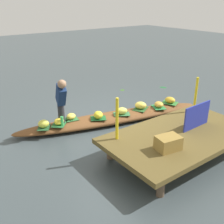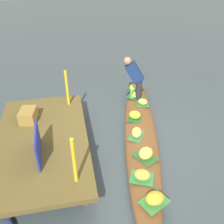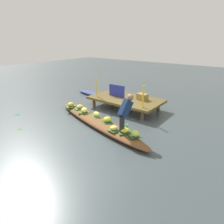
% 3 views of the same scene
% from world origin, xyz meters
% --- Properties ---
extents(canal_water, '(40.00, 40.00, 0.00)m').
position_xyz_m(canal_water, '(0.00, 0.00, 0.00)').
color(canal_water, '#3C464A').
rests_on(canal_water, ground).
extents(dock_platform, '(3.20, 1.80, 0.48)m').
position_xyz_m(dock_platform, '(-0.17, 2.12, 0.42)').
color(dock_platform, brown).
rests_on(dock_platform, ground).
extents(vendor_boat, '(5.22, 1.91, 0.23)m').
position_xyz_m(vendor_boat, '(0.00, 0.00, 0.12)').
color(vendor_boat, brown).
rests_on(vendor_boat, ground).
extents(leaf_mat_0, '(0.48, 0.54, 0.01)m').
position_xyz_m(leaf_mat_0, '(-1.83, 0.34, 0.24)').
color(leaf_mat_0, '#388138').
rests_on(leaf_mat_0, vendor_boat).
extents(banana_bunch_0, '(0.30, 0.35, 0.18)m').
position_xyz_m(banana_bunch_0, '(-1.83, 0.34, 0.33)').
color(banana_bunch_0, gold).
rests_on(banana_bunch_0, vendor_boat).
extents(leaf_mat_1, '(0.48, 0.45, 0.01)m').
position_xyz_m(leaf_mat_1, '(0.48, 0.01, 0.24)').
color(leaf_mat_1, '#1C5E29').
rests_on(leaf_mat_1, vendor_boat).
extents(banana_bunch_1, '(0.33, 0.35, 0.19)m').
position_xyz_m(banana_bunch_1, '(0.48, 0.01, 0.33)').
color(banana_bunch_1, yellow).
rests_on(banana_bunch_1, vendor_boat).
extents(leaf_mat_2, '(0.51, 0.46, 0.01)m').
position_xyz_m(leaf_mat_2, '(-0.17, 0.16, 0.24)').
color(leaf_mat_2, '#397442').
rests_on(leaf_mat_2, vendor_boat).
extents(banana_bunch_2, '(0.36, 0.30, 0.18)m').
position_xyz_m(banana_bunch_2, '(-0.17, 0.16, 0.33)').
color(banana_bunch_2, '#EAE357').
rests_on(banana_bunch_2, vendor_boat).
extents(leaf_mat_3, '(0.55, 0.51, 0.01)m').
position_xyz_m(leaf_mat_3, '(-0.83, 0.17, 0.24)').
color(leaf_mat_3, '#2D5D29').
rests_on(leaf_mat_3, vendor_boat).
extents(banana_bunch_3, '(0.40, 0.41, 0.20)m').
position_xyz_m(banana_bunch_3, '(-0.83, 0.17, 0.34)').
color(banana_bunch_3, '#F8D74F').
rests_on(banana_bunch_3, vendor_boat).
extents(leaf_mat_4, '(0.51, 0.52, 0.01)m').
position_xyz_m(leaf_mat_4, '(1.43, -0.27, 0.24)').
color(leaf_mat_4, '#286735').
rests_on(leaf_mat_4, vendor_boat).
extents(banana_bunch_4, '(0.37, 0.38, 0.15)m').
position_xyz_m(banana_bunch_4, '(1.43, -0.27, 0.31)').
color(banana_bunch_4, yellow).
rests_on(banana_bunch_4, vendor_boat).
extents(leaf_mat_5, '(0.39, 0.37, 0.01)m').
position_xyz_m(leaf_mat_5, '(1.06, -0.36, 0.24)').
color(leaf_mat_5, '#326D39').
rests_on(leaf_mat_5, vendor_boat).
extents(banana_bunch_5, '(0.33, 0.32, 0.14)m').
position_xyz_m(banana_bunch_5, '(1.06, -0.36, 0.31)').
color(banana_bunch_5, '#EDD24D').
rests_on(banana_bunch_5, vendor_boat).
extents(leaf_mat_6, '(0.46, 0.50, 0.01)m').
position_xyz_m(leaf_mat_6, '(-1.32, 0.39, 0.24)').
color(leaf_mat_6, '#2D8542').
rests_on(leaf_mat_6, vendor_boat).
extents(banana_bunch_6, '(0.33, 0.36, 0.16)m').
position_xyz_m(banana_bunch_6, '(-1.32, 0.39, 0.32)').
color(banana_bunch_6, gold).
rests_on(banana_bunch_6, vendor_boat).
extents(leaf_mat_7, '(0.42, 0.44, 0.01)m').
position_xyz_m(leaf_mat_7, '(1.82, -0.31, 0.24)').
color(leaf_mat_7, '#23502B').
rests_on(leaf_mat_7, vendor_boat).
extents(banana_bunch_7, '(0.31, 0.28, 0.19)m').
position_xyz_m(banana_bunch_7, '(1.82, -0.31, 0.33)').
color(banana_bunch_7, '#E7E14C').
rests_on(banana_bunch_7, vendor_boat).
extents(vendor_person, '(0.29, 0.55, 1.18)m').
position_xyz_m(vendor_person, '(1.37, -0.20, 0.91)').
color(vendor_person, '#28282D').
rests_on(vendor_person, vendor_boat).
extents(water_bottle, '(0.08, 0.08, 0.23)m').
position_xyz_m(water_bottle, '(1.41, -0.15, 0.35)').
color(water_bottle, '#44BD60').
rests_on(water_bottle, vendor_boat).
extents(market_banner, '(0.83, 0.06, 0.54)m').
position_xyz_m(market_banner, '(-0.67, 2.12, 0.75)').
color(market_banner, '#242F9B').
rests_on(market_banner, dock_platform).
extents(railing_post_west, '(0.06, 0.06, 0.87)m').
position_xyz_m(railing_post_west, '(-1.37, 1.52, 0.92)').
color(railing_post_west, yellow).
rests_on(railing_post_west, dock_platform).
extents(railing_post_east, '(0.06, 0.06, 0.87)m').
position_xyz_m(railing_post_east, '(1.03, 1.52, 0.92)').
color(railing_post_east, yellow).
rests_on(railing_post_east, dock_platform).
extents(produce_crate, '(0.49, 0.39, 0.26)m').
position_xyz_m(produce_crate, '(0.51, 2.41, 0.61)').
color(produce_crate, olive).
rests_on(produce_crate, dock_platform).
extents(drifting_plant_0, '(0.18, 0.15, 0.01)m').
position_xyz_m(drifting_plant_0, '(-1.89, -1.98, 0.00)').
color(drifting_plant_0, '#3B7422').
rests_on(drifting_plant_0, ground).
extents(drifting_plant_1, '(0.27, 0.32, 0.01)m').
position_xyz_m(drifting_plant_1, '(-3.31, -1.32, 0.00)').
color(drifting_plant_1, '#216A31').
rests_on(drifting_plant_1, ground).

